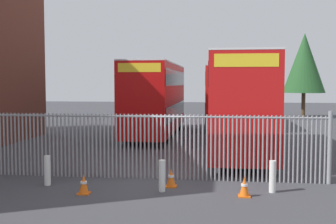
{
  "coord_description": "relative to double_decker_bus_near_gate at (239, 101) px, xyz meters",
  "views": [
    {
      "loc": [
        2.23,
        -13.79,
        3.23
      ],
      "look_at": [
        0.0,
        4.0,
        2.0
      ],
      "focal_mm": 44.68,
      "sensor_mm": 36.0,
      "label": 1
    }
  ],
  "objects": [
    {
      "name": "traffic_cone_mid_forecourt",
      "position": [
        -4.79,
        -7.92,
        -2.13
      ],
      "size": [
        0.34,
        0.34,
        0.59
      ],
      "color": "orange",
      "rests_on": "ground"
    },
    {
      "name": "traffic_cone_near_kerb",
      "position": [
        -2.35,
        -6.78,
        -2.13
      ],
      "size": [
        0.34,
        0.34,
        0.59
      ],
      "color": "orange",
      "rests_on": "ground"
    },
    {
      "name": "tree_tall_back",
      "position": [
        7.01,
        21.41,
        2.71
      ],
      "size": [
        3.93,
        3.93,
        7.96
      ],
      "color": "#4C3823",
      "rests_on": "ground"
    },
    {
      "name": "double_decker_bus_near_gate",
      "position": [
        0.0,
        0.0,
        0.0
      ],
      "size": [
        2.54,
        10.81,
        4.42
      ],
      "color": "red",
      "rests_on": "ground"
    },
    {
      "name": "double_decker_bus_behind_fence_right",
      "position": [
        -0.53,
        12.18,
        0.0
      ],
      "size": [
        2.54,
        10.81,
        4.42
      ],
      "color": "red",
      "rests_on": "ground"
    },
    {
      "name": "traffic_cone_by_gate",
      "position": [
        -0.14,
        -7.64,
        -2.13
      ],
      "size": [
        0.34,
        0.34,
        0.59
      ],
      "color": "orange",
      "rests_on": "ground"
    },
    {
      "name": "bollard_near_left",
      "position": [
        -6.27,
        -7.04,
        -1.95
      ],
      "size": [
        0.2,
        0.2,
        0.95
      ],
      "primitive_type": "cylinder",
      "color": "silver",
      "rests_on": "ground"
    },
    {
      "name": "double_decker_bus_behind_fence_left",
      "position": [
        -4.78,
        5.93,
        0.0
      ],
      "size": [
        2.54,
        10.81,
        4.42
      ],
      "color": "#B70C0C",
      "rests_on": "ground"
    },
    {
      "name": "ground_plane",
      "position": [
        -3.08,
        2.24,
        -2.42
      ],
      "size": [
        100.0,
        100.0,
        0.0
      ],
      "primitive_type": "plane",
      "color": "#3D3D42"
    },
    {
      "name": "palisade_fence",
      "position": [
        -4.21,
        -5.76,
        -1.24
      ],
      "size": [
        13.85,
        0.14,
        2.35
      ],
      "color": "gray",
      "rests_on": "ground"
    },
    {
      "name": "bollard_near_right",
      "position": [
        0.71,
        -7.04,
        -1.95
      ],
      "size": [
        0.2,
        0.2,
        0.95
      ],
      "primitive_type": "cylinder",
      "color": "silver",
      "rests_on": "ground"
    },
    {
      "name": "bollard_center_front",
      "position": [
        -2.56,
        -7.35,
        -1.95
      ],
      "size": [
        0.2,
        0.2,
        0.95
      ],
      "primitive_type": "cylinder",
      "color": "silver",
      "rests_on": "ground"
    }
  ]
}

